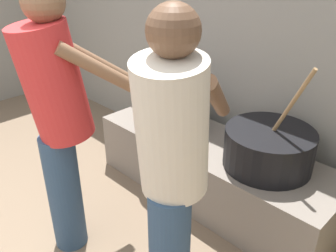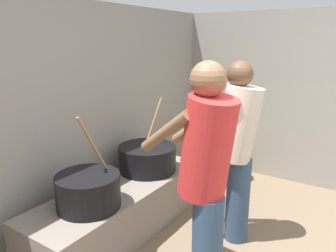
{
  "view_description": "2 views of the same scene",
  "coord_description": "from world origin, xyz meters",
  "px_view_note": "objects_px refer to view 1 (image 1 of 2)",
  "views": [
    {
      "loc": [
        1.86,
        0.2,
        1.72
      ],
      "look_at": [
        0.62,
        1.44,
        0.83
      ],
      "focal_mm": 38.46,
      "sensor_mm": 36.0,
      "label": 1
    },
    {
      "loc": [
        -1.47,
        0.2,
        1.7
      ],
      "look_at": [
        0.52,
        1.52,
        1.07
      ],
      "focal_mm": 34.66,
      "sensor_mm": 36.0,
      "label": 2
    }
  ],
  "objects_px": {
    "cooking_pot_main": "(169,111)",
    "cooking_pot_secondary": "(269,148)",
    "cook_in_cream_shirt": "(172,164)",
    "cook_in_red_shirt": "(58,112)"
  },
  "relations": [
    {
      "from": "cooking_pot_main",
      "to": "cooking_pot_secondary",
      "type": "distance_m",
      "value": 0.83
    },
    {
      "from": "cooking_pot_main",
      "to": "cooking_pot_secondary",
      "type": "relative_size",
      "value": 1.02
    },
    {
      "from": "cooking_pot_secondary",
      "to": "cook_in_cream_shirt",
      "type": "xyz_separation_m",
      "value": [
        0.03,
        -0.9,
        0.31
      ]
    },
    {
      "from": "cooking_pot_main",
      "to": "cook_in_cream_shirt",
      "type": "xyz_separation_m",
      "value": [
        0.86,
        -0.84,
        0.3
      ]
    },
    {
      "from": "cooking_pot_main",
      "to": "cook_in_cream_shirt",
      "type": "height_order",
      "value": "cook_in_cream_shirt"
    },
    {
      "from": "cooking_pot_secondary",
      "to": "cook_in_red_shirt",
      "type": "bearing_deg",
      "value": -126.0
    },
    {
      "from": "cooking_pot_main",
      "to": "cook_in_red_shirt",
      "type": "bearing_deg",
      "value": -83.84
    },
    {
      "from": "cooking_pot_secondary",
      "to": "cook_in_cream_shirt",
      "type": "relative_size",
      "value": 0.45
    },
    {
      "from": "cooking_pot_main",
      "to": "cook_in_cream_shirt",
      "type": "relative_size",
      "value": 0.46
    },
    {
      "from": "cooking_pot_secondary",
      "to": "cook_in_cream_shirt",
      "type": "height_order",
      "value": "cook_in_cream_shirt"
    }
  ]
}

